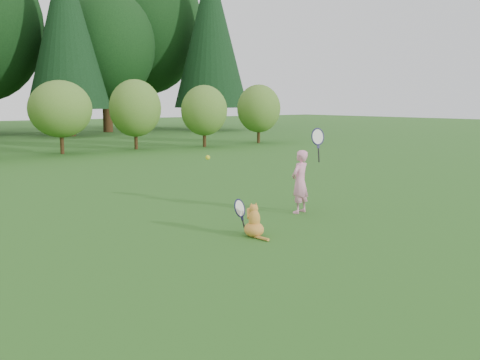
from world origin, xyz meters
TOP-DOWN VIEW (x-y plane):
  - ground at (0.00, 0.00)m, footprint 100.00×100.00m
  - shrub_row at (0.00, 13.00)m, footprint 28.00×3.00m
  - child at (1.55, 0.84)m, footprint 0.63×0.40m
  - cat at (-0.12, 0.07)m, footprint 0.48×0.71m
  - tennis_ball at (0.18, 1.67)m, footprint 0.08×0.08m

SIDE VIEW (x-z plane):
  - ground at x=0.00m, z-range 0.00..0.00m
  - cat at x=-0.12m, z-range -0.08..0.57m
  - child at x=1.55m, z-range -0.24..1.39m
  - tennis_ball at x=0.18m, z-range 0.94..1.02m
  - shrub_row at x=0.00m, z-range 0.00..2.80m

